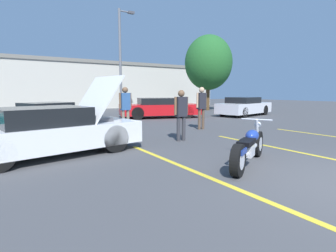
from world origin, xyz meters
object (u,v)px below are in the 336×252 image
object	(u,v)px
parked_car_right_row	(244,107)
spectator_midground	(125,105)
motorcycle	(249,148)
tree_background	(208,63)
parked_car_mid_right_row	(159,108)
light_pole	(121,57)
show_car_hood_open	(52,131)
spectator_by_show_car	(201,104)
parked_car_mid_left_row	(49,115)
spectator_near_motorcycle	(181,111)

from	to	relation	value
parked_car_right_row	spectator_midground	distance (m)	9.65
motorcycle	tree_background	bearing A→B (deg)	24.08
motorcycle	parked_car_mid_right_row	size ratio (longest dim) A/B	0.43
light_pole	motorcycle	world-z (taller)	light_pole
show_car_hood_open	parked_car_right_row	xyz separation A→B (m)	(12.49, 4.92, -0.01)
light_pole	spectator_by_show_car	bearing A→B (deg)	-92.71
motorcycle	parked_car_mid_left_row	size ratio (longest dim) A/B	0.50
show_car_hood_open	parked_car_mid_left_row	bearing A→B (deg)	72.72
parked_car_mid_left_row	spectator_midground	distance (m)	3.78
show_car_hood_open	parked_car_mid_left_row	xyz separation A→B (m)	(0.75, 5.58, -0.06)
spectator_by_show_car	spectator_midground	size ratio (longest dim) A/B	1.00
motorcycle	spectator_by_show_car	bearing A→B (deg)	33.24
parked_car_mid_left_row	spectator_near_motorcycle	xyz separation A→B (m)	(3.05, -5.74, 0.43)
spectator_near_motorcycle	spectator_by_show_car	bearing A→B (deg)	36.93
motorcycle	parked_car_right_row	xyz separation A→B (m)	(9.10, 8.15, 0.21)
tree_background	parked_car_mid_right_row	xyz separation A→B (m)	(-6.73, -3.33, -3.36)
light_pole	parked_car_mid_left_row	world-z (taller)	light_pole
spectator_midground	motorcycle	bearing A→B (deg)	-87.28
show_car_hood_open	parked_car_mid_left_row	size ratio (longest dim) A/B	1.02
spectator_near_motorcycle	parked_car_right_row	bearing A→B (deg)	30.29
parked_car_mid_right_row	parked_car_mid_left_row	world-z (taller)	parked_car_mid_right_row
light_pole	parked_car_mid_left_row	distance (m)	8.63
parked_car_right_row	spectator_by_show_car	bearing A→B (deg)	-163.99
parked_car_right_row	spectator_midground	world-z (taller)	spectator_midground
tree_background	spectator_by_show_car	world-z (taller)	tree_background
tree_background	show_car_hood_open	xyz separation A→B (m)	(-13.78, -10.02, -3.35)
show_car_hood_open	spectator_by_show_car	xyz separation A→B (m)	(6.01, 1.51, 0.45)
show_car_hood_open	spectator_by_show_car	world-z (taller)	show_car_hood_open
show_car_hood_open	parked_car_mid_right_row	world-z (taller)	show_car_hood_open
motorcycle	show_car_hood_open	xyz separation A→B (m)	(-3.39, 3.24, 0.22)
show_car_hood_open	spectator_by_show_car	distance (m)	6.22
motorcycle	parked_car_mid_right_row	xyz separation A→B (m)	(3.66, 9.92, 0.21)
spectator_by_show_car	light_pole	bearing A→B (deg)	87.29
light_pole	parked_car_mid_left_row	bearing A→B (deg)	-136.46
motorcycle	spectator_midground	xyz separation A→B (m)	(-0.28, 5.91, 0.67)
light_pole	parked_car_mid_right_row	size ratio (longest dim) A/B	1.43
spectator_midground	tree_background	bearing A→B (deg)	34.53
parked_car_mid_right_row	spectator_near_motorcycle	size ratio (longest dim) A/B	3.14
light_pole	motorcycle	distance (m)	15.03
spectator_midground	spectator_near_motorcycle	bearing A→B (deg)	-76.53
spectator_by_show_car	motorcycle	bearing A→B (deg)	-118.92
show_car_hood_open	spectator_near_motorcycle	bearing A→B (deg)	-12.11
spectator_near_motorcycle	motorcycle	bearing A→B (deg)	-97.41
parked_car_mid_left_row	tree_background	bearing A→B (deg)	-4.93
parked_car_mid_right_row	spectator_near_motorcycle	distance (m)	7.59
parked_car_right_row	spectator_by_show_car	world-z (taller)	spectator_by_show_car
parked_car_right_row	spectator_by_show_car	size ratio (longest dim) A/B	2.61
light_pole	spectator_near_motorcycle	bearing A→B (deg)	-103.44
parked_car_mid_right_row	spectator_midground	distance (m)	5.64
parked_car_mid_right_row	spectator_by_show_car	bearing A→B (deg)	-83.91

